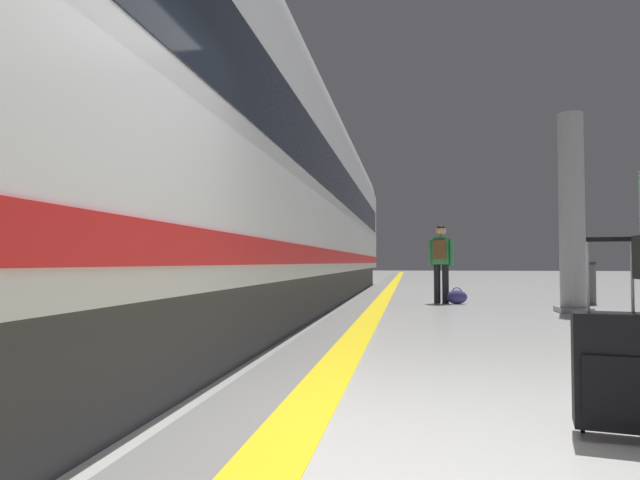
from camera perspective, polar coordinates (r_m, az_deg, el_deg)
ground_plane at (r=2.87m, az=11.93°, el=-20.50°), size 120.00×120.00×0.00m
safety_line_strip at (r=12.77m, az=6.17°, el=-6.29°), size 0.36×80.00×0.01m
tactile_edge_band at (r=12.79m, az=4.57°, el=-6.29°), size 0.67×80.00×0.01m
high_speed_train at (r=9.70m, az=-7.92°, el=7.25°), size 2.94×30.41×4.97m
rolling_suitcase_foreground at (r=3.31m, az=27.56°, el=-11.59°), size 0.42×0.30×1.03m
passenger_near at (r=12.63m, az=12.15°, el=-1.67°), size 0.52×0.39×1.73m
duffel_bag_near at (r=12.58m, az=13.69°, el=-5.62°), size 0.44×0.26×0.36m
platform_pillar at (r=11.10m, az=24.15°, el=2.18°), size 0.56×0.56×3.60m
waste_bin at (r=13.36m, az=25.24°, el=-3.96°), size 0.46×0.46×0.91m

